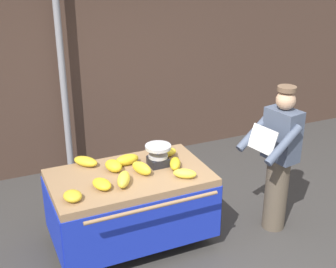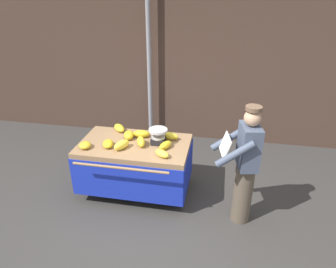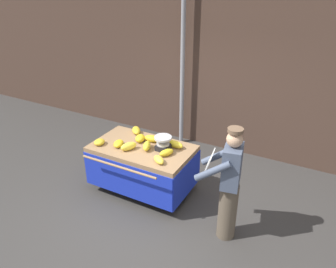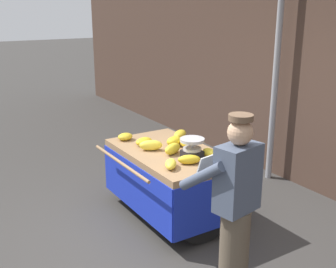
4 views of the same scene
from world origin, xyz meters
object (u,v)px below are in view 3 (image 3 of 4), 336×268
at_px(banana_bunch_7, 159,160).
at_px(banana_bunch_8, 167,153).
at_px(weighing_scale, 163,143).
at_px(vendor_person, 229,185).
at_px(banana_bunch_1, 175,144).
at_px(banana_bunch_4, 118,144).
at_px(banana_bunch_6, 99,142).
at_px(banana_bunch_0, 129,146).
at_px(banana_bunch_2, 140,138).
at_px(banana_bunch_5, 147,146).
at_px(banana_bunch_3, 136,130).
at_px(banana_bunch_9, 152,139).
at_px(street_pole, 182,69).
at_px(banana_cart, 142,159).

height_order(banana_bunch_7, banana_bunch_8, banana_bunch_8).
distance_m(weighing_scale, vendor_person, 1.34).
height_order(banana_bunch_1, banana_bunch_7, banana_bunch_1).
distance_m(banana_bunch_4, banana_bunch_8, 0.85).
bearing_deg(banana_bunch_7, vendor_person, -3.44).
bearing_deg(vendor_person, banana_bunch_6, 177.57).
height_order(banana_bunch_0, banana_bunch_2, banana_bunch_0).
distance_m(banana_bunch_5, banana_bunch_7, 0.45).
bearing_deg(banana_bunch_6, banana_bunch_7, -1.45).
distance_m(banana_bunch_2, banana_bunch_3, 0.34).
height_order(banana_bunch_6, banana_bunch_7, banana_bunch_7).
xyz_separation_m(banana_bunch_8, banana_bunch_9, (-0.44, 0.29, 0.01)).
bearing_deg(banana_bunch_9, banana_bunch_7, -50.26).
xyz_separation_m(banana_bunch_0, banana_bunch_6, (-0.53, -0.08, -0.02)).
distance_m(banana_bunch_1, banana_bunch_8, 0.30).
bearing_deg(banana_bunch_5, vendor_person, -12.40).
relative_size(banana_bunch_0, banana_bunch_9, 1.06).
relative_size(banana_bunch_2, banana_bunch_7, 0.94).
xyz_separation_m(street_pole, banana_bunch_4, (-0.12, -2.11, -0.76)).
bearing_deg(banana_bunch_6, street_pole, 79.01).
bearing_deg(banana_bunch_6, banana_bunch_4, 18.28).
distance_m(street_pole, banana_bunch_5, 2.15).
bearing_deg(banana_bunch_7, banana_cart, 148.58).
bearing_deg(banana_bunch_5, street_pole, 100.02).
height_order(street_pole, banana_cart, street_pole).
distance_m(banana_cart, banana_bunch_0, 0.38).
distance_m(weighing_scale, banana_bunch_9, 0.34).
distance_m(banana_bunch_2, banana_bunch_8, 0.65).
bearing_deg(banana_bunch_4, banana_bunch_9, 44.49).
xyz_separation_m(banana_bunch_0, banana_bunch_2, (0.00, 0.34, -0.00)).
bearing_deg(banana_bunch_5, banana_bunch_0, -148.49).
xyz_separation_m(banana_bunch_4, banana_bunch_6, (-0.31, -0.10, -0.00)).
bearing_deg(weighing_scale, banana_bunch_8, -44.62).
xyz_separation_m(banana_bunch_0, banana_bunch_5, (0.25, 0.15, -0.00)).
bearing_deg(banana_bunch_9, weighing_scale, -26.72).
xyz_separation_m(street_pole, banana_bunch_3, (-0.13, -1.56, -0.76)).
xyz_separation_m(banana_bunch_1, banana_bunch_3, (-0.85, 0.15, -0.01)).
relative_size(banana_bunch_4, banana_bunch_6, 1.19).
height_order(banana_bunch_8, vendor_person, vendor_person).
bearing_deg(banana_bunch_6, weighing_scale, 18.81).
bearing_deg(banana_bunch_4, street_pole, 86.82).
distance_m(banana_bunch_3, vendor_person, 2.12).
relative_size(banana_cart, banana_bunch_1, 5.59).
relative_size(banana_bunch_1, banana_bunch_7, 1.25).
bearing_deg(banana_bunch_0, banana_bunch_5, 31.51).
xyz_separation_m(banana_bunch_3, banana_bunch_7, (0.85, -0.69, -0.00)).
distance_m(street_pole, vendor_person, 3.06).
xyz_separation_m(banana_cart, banana_bunch_6, (-0.66, -0.27, 0.28)).
relative_size(weighing_scale, banana_bunch_1, 0.93).
bearing_deg(banana_bunch_9, banana_bunch_1, 1.69).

